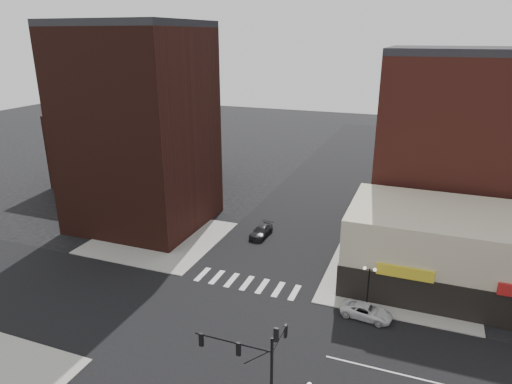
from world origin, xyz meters
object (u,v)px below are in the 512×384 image
(street_lamp_ne, at_px, (369,277))
(white_suv, at_px, (367,311))
(traffic_signal, at_px, (259,359))
(dark_sedan_north, at_px, (261,231))

(street_lamp_ne, xyz_separation_m, white_suv, (0.20, -1.50, -2.66))
(traffic_signal, bearing_deg, street_lamp_ne, 73.25)
(street_lamp_ne, xyz_separation_m, dark_sedan_north, (-14.76, 11.65, -2.63))
(traffic_signal, relative_size, dark_sedan_north, 1.71)
(traffic_signal, relative_size, street_lamp_ne, 1.87)
(traffic_signal, distance_m, dark_sedan_north, 29.55)
(traffic_signal, height_order, street_lamp_ne, traffic_signal)
(street_lamp_ne, distance_m, white_suv, 3.06)
(street_lamp_ne, height_order, white_suv, street_lamp_ne)
(white_suv, bearing_deg, dark_sedan_north, 55.14)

